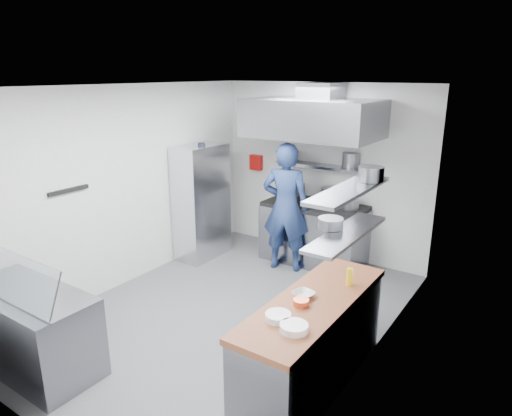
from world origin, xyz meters
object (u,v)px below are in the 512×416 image
Objects in this scene: gas_range at (314,235)px; display_case at (32,330)px; chef at (286,207)px; wire_rack at (202,202)px.

gas_range is 1.07× the size of display_case.
wire_rack is (-1.39, -0.33, -0.06)m from chef.
display_case is (0.53, -3.28, -0.50)m from wire_rack.
wire_rack is 1.23× the size of display_case.
chef is (-0.24, -0.49, 0.54)m from gas_range.
chef is at bearing 76.58° from display_case.
wire_rack is 3.36m from display_case.
wire_rack is (-1.63, -0.82, 0.48)m from gas_range.
display_case is (-0.86, -3.61, -0.56)m from chef.
gas_range is at bearing 74.98° from display_case.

